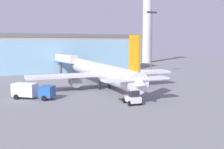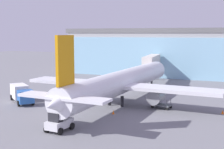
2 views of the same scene
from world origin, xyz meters
The scene contains 11 objects.
ground centered at (0.00, 0.00, 0.00)m, with size 240.00×240.00×0.00m, color slate.
terminal_building centered at (0.00, 40.43, 6.18)m, with size 56.41×13.44×12.36m.
jet_bridge centered at (-1.62, 27.34, 4.69)m, with size 3.50×12.68×6.08m.
control_tower centered at (46.03, 58.81, 23.51)m, with size 7.15×7.15×40.66m.
apron_light_mast centered at (20.78, 16.86, 10.92)m, with size 3.20×0.40×18.37m.
airplane centered at (-0.26, 4.25, 3.35)m, with size 31.36×39.14×10.82m.
catering_truck centered at (-15.42, -1.15, 1.47)m, with size 7.08×6.27×2.65m.
baggage_cart centered at (6.51, 3.32, 0.50)m, with size 3.06×2.12×1.50m.
pushback_tug centered at (-1.67, -11.90, 0.97)m, with size 2.40×3.34×2.30m.
safety_cone_nose centered at (1.17, -2.53, 0.28)m, with size 0.36×0.36×0.55m, color orange.
safety_cone_wingtip centered at (15.05, 3.30, 0.28)m, with size 0.36×0.36×0.55m, color orange.
Camera 1 is at (-21.72, -47.10, 9.72)m, focal length 42.00 mm.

